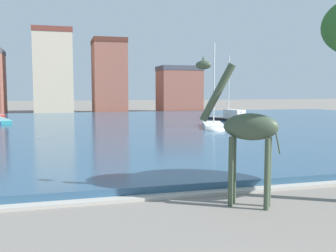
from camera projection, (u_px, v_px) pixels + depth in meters
harbor_water at (99, 128)px, 38.38m from camera, size 86.24×50.25×0.39m
quay_edge_coping at (169, 196)px, 14.05m from camera, size 86.24×0.50×0.12m
giraffe_statue at (246, 130)px, 12.84m from camera, size 2.53×2.08×5.04m
sailboat_white at (214, 127)px, 36.47m from camera, size 3.75×7.10×8.26m
sailboat_black at (229, 119)px, 45.37m from camera, size 3.69×8.37×7.94m
townhouse_narrow_midrow at (53, 72)px, 62.80m from camera, size 6.12×6.56×13.69m
townhouse_wide_warehouse at (109, 76)px, 67.24m from camera, size 5.59×7.07×12.63m
townhouse_corner_house at (179, 89)px, 69.77m from camera, size 7.41×5.95×8.17m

